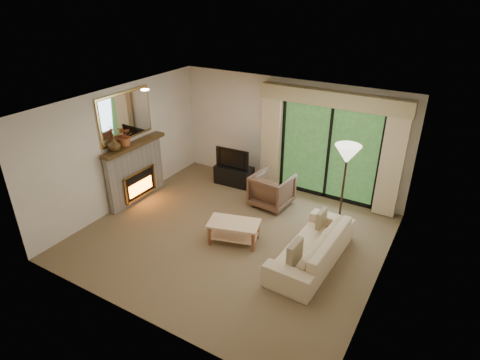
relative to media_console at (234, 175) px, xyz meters
The scene contains 22 objects.
floor 2.27m from the media_console, 59.74° to the right, with size 5.50×5.50×0.00m, color brown.
ceiling 3.27m from the media_console, 59.74° to the right, with size 5.50×5.50×0.00m, color white.
wall_back 1.66m from the media_console, 25.80° to the left, with size 5.00×5.00×0.00m, color beige.
wall_front 4.72m from the media_console, 75.66° to the right, with size 5.00×5.00×0.00m, color beige.
wall_left 2.75m from the media_console, 129.58° to the right, with size 5.00×5.00×0.00m, color beige.
wall_right 4.48m from the media_console, 26.64° to the right, with size 5.00×5.00×0.00m, color beige.
fireplace 2.34m from the media_console, 130.46° to the right, with size 0.24×1.70×1.37m, color gray, non-canonical shape.
mirror 2.92m from the media_console, 132.03° to the right, with size 0.07×1.45×1.02m, color tan, non-canonical shape.
sliding_door 2.36m from the media_console, 13.16° to the left, with size 2.26×0.10×2.16m, color black, non-canonical shape.
curtain_left 1.31m from the media_console, 26.34° to the left, with size 0.45×0.18×2.35m, color #CEB387.
curtain_right 3.64m from the media_console, ahead, with size 0.45×0.18×2.35m, color #CEB387.
cornice 3.02m from the media_console, 10.86° to the left, with size 3.20×0.24×0.32m, color tan.
media_console is the anchor object (origin of this frame).
tv 0.48m from the media_console, ahead, with size 0.85×0.11×0.49m, color black.
armchair 1.34m from the media_console, 20.28° to the right, with size 0.80×0.82×0.75m, color brown.
sofa 3.34m from the media_console, 34.64° to the right, with size 2.15×0.84×0.63m, color #D1B68C.
pillow_near 3.68m from the media_console, 43.27° to the right, with size 0.11×0.42×0.42m, color brown.
pillow_far 2.98m from the media_console, 25.53° to the right, with size 0.09×0.35×0.35m, color brown.
coffee_table 2.44m from the media_console, 58.86° to the right, with size 0.95×0.53×0.43m, color #E7B787, non-canonical shape.
floor_lamp 3.00m from the media_console, 13.27° to the right, with size 0.49×0.49×1.81m, color beige, non-canonical shape.
vase 2.98m from the media_console, 123.13° to the right, with size 0.26×0.26×0.27m, color #402C14.
branches 2.78m from the media_console, 127.27° to the right, with size 0.39×0.34×0.43m, color #AB572C.
Camera 1 is at (3.44, -5.55, 4.50)m, focal length 30.00 mm.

